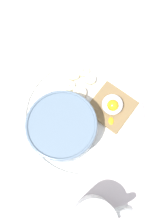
% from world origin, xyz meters
% --- Properties ---
extents(ground_plane, '(1.20, 1.20, 0.02)m').
position_xyz_m(ground_plane, '(0.00, 0.00, 0.01)').
color(ground_plane, beige).
rests_on(ground_plane, ground).
extents(plate, '(0.28, 0.28, 0.02)m').
position_xyz_m(plate, '(0.00, 0.00, 0.03)').
color(plate, white).
rests_on(plate, ground_plane).
extents(oatmeal_bowl, '(0.15, 0.15, 0.07)m').
position_xyz_m(oatmeal_bowl, '(0.05, -0.03, 0.06)').
color(oatmeal_bowl, slate).
rests_on(oatmeal_bowl, plate).
extents(toast_slice, '(0.12, 0.12, 0.01)m').
position_xyz_m(toast_slice, '(-0.03, 0.06, 0.04)').
color(toast_slice, olive).
rests_on(toast_slice, plate).
extents(poached_egg, '(0.07, 0.05, 0.04)m').
position_xyz_m(poached_egg, '(-0.03, 0.06, 0.06)').
color(poached_egg, white).
rests_on(poached_egg, toast_slice).
extents(banana_slice_front, '(0.05, 0.04, 0.02)m').
position_xyz_m(banana_slice_front, '(-0.05, -0.02, 0.04)').
color(banana_slice_front, '#F8E5C1').
rests_on(banana_slice_front, plate).
extents(banana_slice_left, '(0.04, 0.04, 0.01)m').
position_xyz_m(banana_slice_left, '(-0.09, -0.01, 0.04)').
color(banana_slice_left, '#F6E4B1').
rests_on(banana_slice_left, plate).
extents(banana_slice_back, '(0.03, 0.03, 0.01)m').
position_xyz_m(banana_slice_back, '(-0.06, -0.05, 0.04)').
color(banana_slice_back, beige).
rests_on(banana_slice_back, plate).
extents(banana_slice_right, '(0.05, 0.05, 0.02)m').
position_xyz_m(banana_slice_right, '(-0.09, -0.06, 0.04)').
color(banana_slice_right, beige).
rests_on(banana_slice_right, plate).
extents(banana_slice_inner, '(0.03, 0.04, 0.01)m').
position_xyz_m(banana_slice_inner, '(-0.10, -0.03, 0.04)').
color(banana_slice_inner, beige).
rests_on(banana_slice_inner, plate).
extents(coffee_mug, '(0.09, 0.11, 0.10)m').
position_xyz_m(coffee_mug, '(0.20, 0.08, 0.07)').
color(coffee_mug, silver).
rests_on(coffee_mug, ground_plane).
extents(spoon, '(0.08, 0.12, 0.01)m').
position_xyz_m(spoon, '(0.05, -0.17, 0.02)').
color(spoon, silver).
rests_on(spoon, ground_plane).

